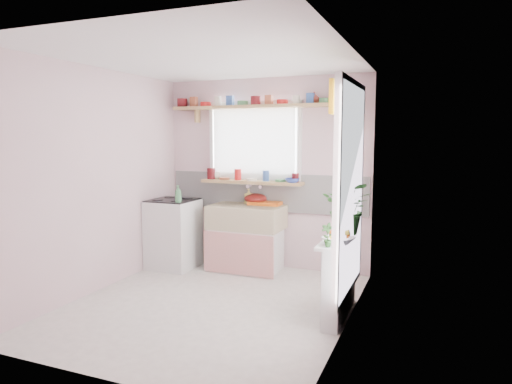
% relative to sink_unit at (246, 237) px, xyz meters
% --- Properties ---
extents(room, '(3.20, 3.20, 3.20)m').
position_rel_sink_unit_xyz_m(room, '(0.81, -0.43, 0.94)').
color(room, white).
rests_on(room, ground).
extents(sink_unit, '(0.95, 0.65, 1.11)m').
position_rel_sink_unit_xyz_m(sink_unit, '(0.00, 0.00, 0.00)').
color(sink_unit, white).
rests_on(sink_unit, ground).
extents(cooker, '(0.58, 0.58, 0.93)m').
position_rel_sink_unit_xyz_m(cooker, '(-0.95, -0.24, 0.03)').
color(cooker, white).
rests_on(cooker, ground).
extents(radiator_ledge, '(0.22, 0.95, 0.78)m').
position_rel_sink_unit_xyz_m(radiator_ledge, '(1.45, -1.09, -0.03)').
color(radiator_ledge, white).
rests_on(radiator_ledge, ground).
extents(windowsill, '(1.40, 0.22, 0.04)m').
position_rel_sink_unit_xyz_m(windowsill, '(-0.00, 0.19, 0.71)').
color(windowsill, tan).
rests_on(windowsill, room).
extents(pine_shelf, '(2.52, 0.24, 0.04)m').
position_rel_sink_unit_xyz_m(pine_shelf, '(0.15, 0.18, 1.69)').
color(pine_shelf, tan).
rests_on(pine_shelf, room).
extents(shelf_crockery, '(2.47, 0.11, 0.12)m').
position_rel_sink_unit_xyz_m(shelf_crockery, '(0.15, 0.18, 1.76)').
color(shelf_crockery, '#590F14').
rests_on(shelf_crockery, pine_shelf).
extents(sill_crockery, '(1.35, 0.11, 0.12)m').
position_rel_sink_unit_xyz_m(sill_crockery, '(-0.02, 0.19, 0.78)').
color(sill_crockery, '#590F14').
rests_on(sill_crockery, windowsill).
extents(dish_tray, '(0.42, 0.32, 0.04)m').
position_rel_sink_unit_xyz_m(dish_tray, '(0.20, 0.21, 0.44)').
color(dish_tray, orange).
rests_on(dish_tray, sink_unit).
extents(colander, '(0.38, 0.38, 0.14)m').
position_rel_sink_unit_xyz_m(colander, '(0.05, 0.21, 0.49)').
color(colander, '#611210').
rests_on(colander, sink_unit).
extents(jade_plant, '(0.48, 0.42, 0.53)m').
position_rel_sink_unit_xyz_m(jade_plant, '(1.48, -0.90, 0.61)').
color(jade_plant, '#2B5E25').
rests_on(jade_plant, radiator_ledge).
extents(fruit_bowl, '(0.35, 0.35, 0.07)m').
position_rel_sink_unit_xyz_m(fruit_bowl, '(1.48, -1.36, 0.38)').
color(fruit_bowl, white).
rests_on(fruit_bowl, radiator_ledge).
extents(herb_pot, '(0.12, 0.09, 0.21)m').
position_rel_sink_unit_xyz_m(herb_pot, '(1.41, -1.49, 0.45)').
color(herb_pot, '#2A5923').
rests_on(herb_pot, radiator_ledge).
extents(soap_bottle_sink, '(0.10, 0.10, 0.20)m').
position_rel_sink_unit_xyz_m(soap_bottle_sink, '(-0.05, 0.21, 0.52)').
color(soap_bottle_sink, '#E1CF64').
rests_on(soap_bottle_sink, sink_unit).
extents(sill_cup, '(0.17, 0.17, 0.10)m').
position_rel_sink_unit_xyz_m(sill_cup, '(-0.57, 0.25, 0.78)').
color(sill_cup, beige).
rests_on(sill_cup, windowsill).
extents(sill_bowl, '(0.22, 0.22, 0.06)m').
position_rel_sink_unit_xyz_m(sill_bowl, '(0.58, 0.13, 0.76)').
color(sill_bowl, '#3147A2').
rests_on(sill_bowl, windowsill).
extents(shelf_vase, '(0.17, 0.17, 0.15)m').
position_rel_sink_unit_xyz_m(shelf_vase, '(0.82, 0.24, 1.78)').
color(shelf_vase, '#993B2F').
rests_on(shelf_vase, pine_shelf).
extents(cooker_bottle, '(0.09, 0.09, 0.22)m').
position_rel_sink_unit_xyz_m(cooker_bottle, '(-0.73, -0.46, 0.59)').
color(cooker_bottle, '#458A55').
rests_on(cooker_bottle, cooker).
extents(fruit, '(0.20, 0.14, 0.10)m').
position_rel_sink_unit_xyz_m(fruit, '(1.49, -1.35, 0.43)').
color(fruit, '#E35813').
rests_on(fruit, fruit_bowl).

